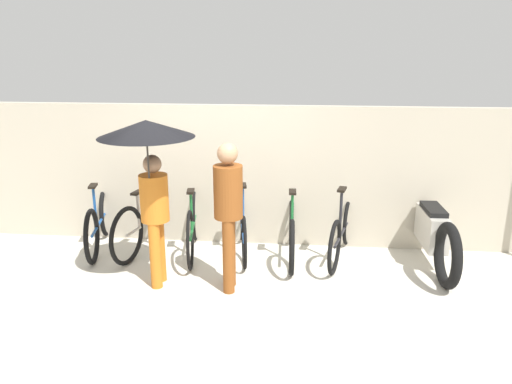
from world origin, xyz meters
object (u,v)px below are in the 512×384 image
object	(u,v)px
parked_bicycle_0	(99,222)
parked_bicycle_5	(342,231)
parked_bicycle_1	(146,222)
pedestrian_leading	(149,157)
parked_bicycle_2	(193,225)
parked_bicycle_4	(292,230)
parked_bicycle_3	(242,227)
motorcycle	(431,231)
pedestrian_center	(228,206)

from	to	relation	value
parked_bicycle_0	parked_bicycle_5	world-z (taller)	parked_bicycle_5
parked_bicycle_1	pedestrian_leading	world-z (taller)	pedestrian_leading
parked_bicycle_2	parked_bicycle_5	size ratio (longest dim) A/B	1.05
parked_bicycle_2	parked_bicycle_4	size ratio (longest dim) A/B	0.98
parked_bicycle_3	parked_bicycle_4	bearing A→B (deg)	-104.85
parked_bicycle_5	parked_bicycle_4	bearing A→B (deg)	105.44
parked_bicycle_5	pedestrian_leading	bearing A→B (deg)	130.16
parked_bicycle_3	parked_bicycle_5	distance (m)	1.31
parked_bicycle_0	parked_bicycle_1	distance (m)	0.66
parked_bicycle_2	parked_bicycle_3	xyz separation A→B (m)	(0.65, 0.07, -0.03)
parked_bicycle_0	pedestrian_leading	size ratio (longest dim) A/B	0.87
parked_bicycle_2	pedestrian_leading	world-z (taller)	pedestrian_leading
parked_bicycle_0	parked_bicycle_5	xyz separation A→B (m)	(3.27, -0.00, -0.01)
parked_bicycle_0	parked_bicycle_4	xyz separation A→B (m)	(2.62, -0.02, -0.01)
parked_bicycle_1	parked_bicycle_2	size ratio (longest dim) A/B	0.97
parked_bicycle_4	parked_bicycle_5	size ratio (longest dim) A/B	1.06
parked_bicycle_0	motorcycle	size ratio (longest dim) A/B	0.79
parked_bicycle_2	parked_bicycle_5	distance (m)	1.97
parked_bicycle_0	parked_bicycle_3	xyz separation A→B (m)	(1.96, 0.04, -0.01)
parked_bicycle_1	parked_bicycle_4	size ratio (longest dim) A/B	0.95
parked_bicycle_5	motorcycle	xyz separation A→B (m)	(1.11, -0.05, 0.06)
parked_bicycle_4	pedestrian_leading	size ratio (longest dim) A/B	0.91
pedestrian_leading	parked_bicycle_1	bearing A→B (deg)	-68.26
parked_bicycle_4	parked_bicycle_2	bearing A→B (deg)	88.63
parked_bicycle_4	motorcycle	distance (m)	1.77
parked_bicycle_2	parked_bicycle_3	bearing A→B (deg)	-92.10
parked_bicycle_2	pedestrian_leading	bearing A→B (deg)	160.34
parked_bicycle_5	parked_bicycle_0	bearing A→B (deg)	103.72
parked_bicycle_1	parked_bicycle_2	distance (m)	0.65
parked_bicycle_4	pedestrian_center	xyz separation A→B (m)	(-0.67, -1.00, 0.63)
parked_bicycle_5	pedestrian_center	size ratio (longest dim) A/B	0.98
parked_bicycle_3	parked_bicycle_0	bearing A→B (deg)	81.46
parked_bicycle_2	parked_bicycle_5	world-z (taller)	parked_bicycle_5
parked_bicycle_2	motorcycle	size ratio (longest dim) A/B	0.81
parked_bicycle_1	parked_bicycle_3	bearing A→B (deg)	-76.24
parked_bicycle_3	parked_bicycle_4	world-z (taller)	parked_bicycle_4
parked_bicycle_1	pedestrian_leading	size ratio (longest dim) A/B	0.87
parked_bicycle_2	pedestrian_center	distance (m)	1.32
parked_bicycle_2	motorcycle	bearing A→B (deg)	-98.85
pedestrian_center	parked_bicycle_5	bearing A→B (deg)	-145.85
parked_bicycle_3	motorcycle	world-z (taller)	parked_bicycle_3
parked_bicycle_1	parked_bicycle_0	bearing A→B (deg)	101.50
parked_bicycle_3	pedestrian_leading	size ratio (longest dim) A/B	0.83
parked_bicycle_1	pedestrian_center	size ratio (longest dim) A/B	0.99
parked_bicycle_3	motorcycle	bearing A→B (deg)	-101.71
parked_bicycle_1	parked_bicycle_2	xyz separation A→B (m)	(0.65, -0.03, 0.01)
parked_bicycle_0	motorcycle	bearing A→B (deg)	-102.52
parked_bicycle_0	parked_bicycle_1	size ratio (longest dim) A/B	1.00
pedestrian_leading	pedestrian_center	distance (m)	1.00
parked_bicycle_5	parked_bicycle_2	bearing A→B (deg)	104.75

